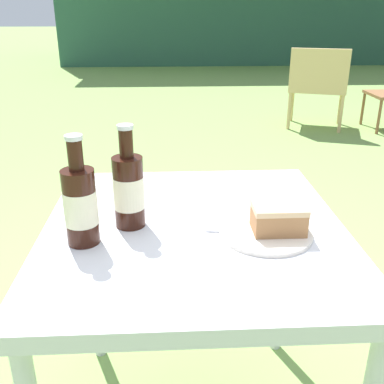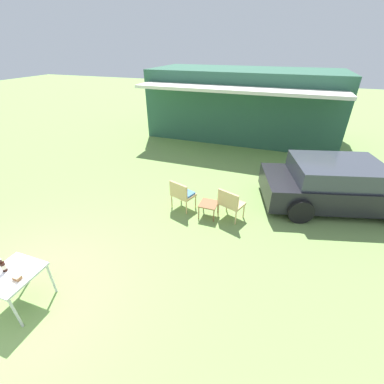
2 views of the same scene
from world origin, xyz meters
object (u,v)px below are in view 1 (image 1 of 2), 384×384
at_px(patio_table, 194,251).
at_px(cola_bottle_far, 80,204).
at_px(wicker_chair_cushioned, 318,82).
at_px(cake_on_plate, 273,224).
at_px(cola_bottle_near, 129,189).

relative_size(patio_table, cola_bottle_far, 3.08).
bearing_deg(wicker_chair_cushioned, cola_bottle_far, 83.82).
bearing_deg(cake_on_plate, cola_bottle_far, -178.14).
distance_m(wicker_chair_cushioned, patio_table, 4.03).
bearing_deg(cola_bottle_near, patio_table, -4.02).
relative_size(patio_table, cola_bottle_near, 3.08).
bearing_deg(cola_bottle_near, cake_on_plate, -11.24).
xyz_separation_m(wicker_chair_cushioned, cola_bottle_far, (-1.79, -3.80, 0.33)).
height_order(patio_table, cola_bottle_far, cola_bottle_far).
bearing_deg(cola_bottle_near, cola_bottle_far, -140.77).
xyz_separation_m(cake_on_plate, cola_bottle_far, (-0.45, -0.01, 0.07)).
bearing_deg(cake_on_plate, wicker_chair_cushioned, 70.56).
relative_size(cola_bottle_near, cola_bottle_far, 1.00).
height_order(cake_on_plate, cola_bottle_far, cola_bottle_far).
height_order(cola_bottle_near, cola_bottle_far, same).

